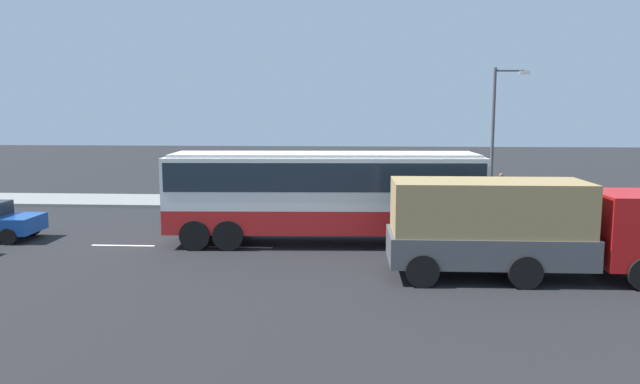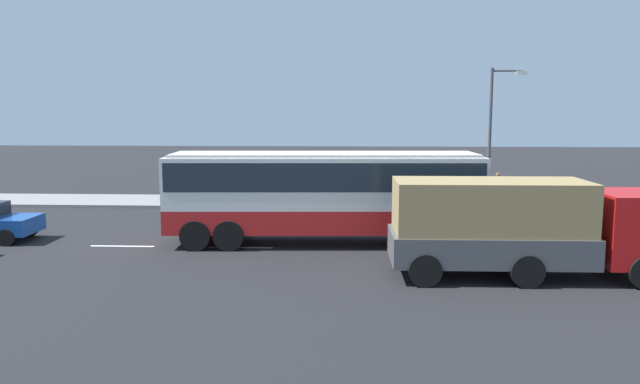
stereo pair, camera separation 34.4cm
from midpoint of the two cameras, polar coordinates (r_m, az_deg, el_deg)
ground_plane at (r=23.92m, az=-1.86°, el=-4.37°), size 120.00×120.00×0.00m
sidewalk_curb at (r=32.57m, az=-0.38°, el=-0.97°), size 80.00×4.00×0.15m
lane_centreline at (r=22.42m, az=-5.68°, el=-5.22°), size 36.16×0.16×0.01m
coach_bus at (r=22.61m, az=0.83°, el=0.41°), size 11.81×3.16×3.44m
cargo_truck at (r=19.06m, az=18.74°, el=-2.97°), size 8.01×2.66×2.94m
pedestrian_near_curb at (r=31.73m, az=-2.86°, el=0.63°), size 0.32×0.32×1.63m
pedestrian_at_crossing at (r=32.57m, az=16.98°, el=0.50°), size 0.32×0.32×1.64m
street_lamp at (r=31.21m, az=16.63°, el=5.79°), size 1.74×0.24×6.92m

